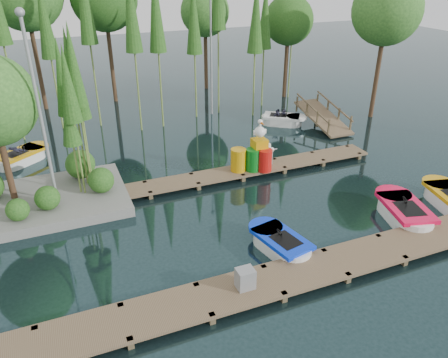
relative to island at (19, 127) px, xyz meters
name	(u,v)px	position (x,y,z in m)	size (l,w,h in m)	color
ground_plane	(217,213)	(6.30, -3.29, -3.18)	(90.00, 90.00, 0.00)	#1D3437
near_dock	(273,281)	(6.30, -7.79, -2.95)	(18.00, 1.50, 0.50)	brown
far_dock	(217,176)	(7.30, -0.79, -2.95)	(15.00, 1.20, 0.50)	brown
island	(19,127)	(0.00, 0.00, 0.00)	(6.20, 4.20, 6.75)	slate
tree_screen	(100,13)	(4.26, 7.31, 2.93)	(34.42, 18.53, 10.31)	#442D1D
lamp_island	(38,101)	(0.80, -0.79, 1.08)	(0.30, 0.30, 7.25)	gray
lamp_rear	(211,43)	(10.30, 7.71, 1.08)	(0.30, 0.30, 7.25)	gray
ramp	(323,117)	(15.30, 3.21, -2.60)	(1.50, 3.94, 1.49)	brown
boat_blue	(280,244)	(7.36, -6.28, -2.94)	(1.64, 2.73, 0.86)	white
boat_red	(404,212)	(12.47, -6.30, -2.90)	(2.04, 3.19, 0.99)	white
boat_yellow_far	(22,157)	(-0.49, 4.43, -2.90)	(2.82, 2.57, 1.33)	white
boat_white_far	(282,120)	(13.39, 4.42, -2.91)	(2.79, 2.43, 1.23)	white
utility_cabinet	(245,278)	(5.39, -7.79, -2.58)	(0.50, 0.42, 0.61)	gray
yellow_barrel	(238,160)	(8.29, -0.79, -2.38)	(0.67, 0.67, 1.00)	#CE910A
drum_cluster	(260,154)	(9.26, -0.95, -2.22)	(1.30, 1.20, 2.25)	#0B6917
seagull_post	(272,153)	(9.92, -0.79, -2.33)	(0.51, 0.28, 0.82)	gray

